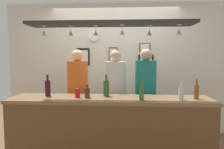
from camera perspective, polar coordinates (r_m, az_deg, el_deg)
name	(u,v)px	position (r m, az deg, el deg)	size (l,w,h in m)	color
back_wall	(115,68)	(4.15, 0.84, 1.76)	(4.40, 0.06, 2.60)	silver
bar_counter	(109,125)	(2.69, -0.80, -13.79)	(2.70, 0.55, 0.98)	brown
overhead_glass_rack	(110,24)	(2.78, -0.52, 14.01)	(2.20, 0.36, 0.04)	black
hanging_wineglass_far_left	(44,33)	(2.95, -18.45, 11.04)	(0.07, 0.07, 0.13)	silver
hanging_wineglass_left	(71,33)	(2.87, -11.43, 11.39)	(0.07, 0.07, 0.13)	silver
hanging_wineglass_center_left	(96,32)	(2.80, -4.52, 11.64)	(0.07, 0.07, 0.13)	silver
hanging_wineglass_center	(122,32)	(2.72, 2.87, 11.84)	(0.07, 0.07, 0.13)	silver
hanging_wineglass_center_right	(149,32)	(2.84, 10.37, 11.48)	(0.07, 0.07, 0.13)	silver
hanging_wineglass_right	(179,32)	(2.83, 18.22, 11.33)	(0.07, 0.07, 0.13)	silver
person_left_orange_shirt	(78,90)	(3.43, -9.55, -4.17)	(0.34, 0.34, 1.65)	#2D334C
person_middle_white_patterned_shirt	(115,90)	(3.34, 0.90, -4.45)	(0.34, 0.34, 1.64)	#2D334C
person_right_teal_shirt	(146,90)	(3.36, 9.33, -4.24)	(0.34, 0.34, 1.66)	#2D334C
bottle_beer_amber_tall	(196,91)	(2.88, 22.51, -4.35)	(0.06, 0.06, 0.26)	brown
bottle_champagne_green	(106,88)	(2.85, -1.61, -3.68)	(0.08, 0.08, 0.30)	#2D5623
bottle_beer_green_import	(142,92)	(2.62, 8.27, -4.84)	(0.06, 0.06, 0.26)	#336B2D
bottle_wine_dark_red	(48,88)	(2.99, -17.50, -3.51)	(0.08, 0.08, 0.30)	#380F19
bottle_soda_clear	(181,93)	(2.73, 18.73, -4.89)	(0.06, 0.06, 0.23)	silver
bottle_beer_brown_stubby	(87,93)	(2.75, -6.89, -5.04)	(0.07, 0.07, 0.18)	#512D14
drink_can	(78,93)	(2.80, -9.59, -5.10)	(0.07, 0.07, 0.12)	red
picture_frame_lower_pair	(146,59)	(4.12, 9.42, 4.20)	(0.30, 0.02, 0.18)	black
picture_frame_caricature	(83,57)	(4.18, -8.06, 4.96)	(0.26, 0.02, 0.34)	black
picture_frame_crest	(113,54)	(4.10, 0.32, 5.85)	(0.18, 0.02, 0.26)	brown
picture_frame_upper_small	(145,47)	(4.12, 9.13, 7.47)	(0.22, 0.02, 0.18)	brown
wall_clock	(94,36)	(4.16, -5.04, 10.72)	(0.22, 0.22, 0.03)	white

